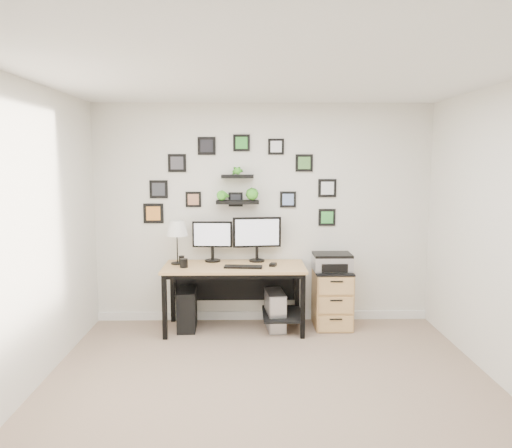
{
  "coord_description": "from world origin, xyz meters",
  "views": [
    {
      "loc": [
        -0.19,
        -3.92,
        1.95
      ],
      "look_at": [
        -0.09,
        1.83,
        1.2
      ],
      "focal_mm": 35.0,
      "sensor_mm": 36.0,
      "label": 1
    }
  ],
  "objects_px": {
    "monitor_left": "(212,238)",
    "mug": "(184,263)",
    "table_lamp": "(177,229)",
    "printer": "(332,262)",
    "pc_tower_black": "(187,309)",
    "file_cabinet": "(332,298)",
    "monitor_right": "(257,235)",
    "pc_tower_grey": "(275,310)",
    "desk": "(238,276)"
  },
  "relations": [
    {
      "from": "desk",
      "to": "mug",
      "type": "distance_m",
      "value": 0.63
    },
    {
      "from": "desk",
      "to": "file_cabinet",
      "type": "xyz_separation_m",
      "value": [
        1.1,
        0.06,
        -0.29
      ]
    },
    {
      "from": "table_lamp",
      "to": "pc_tower_black",
      "type": "xyz_separation_m",
      "value": [
        0.11,
        -0.06,
        -0.92
      ]
    },
    {
      "from": "mug",
      "to": "file_cabinet",
      "type": "distance_m",
      "value": 1.77
    },
    {
      "from": "table_lamp",
      "to": "printer",
      "type": "xyz_separation_m",
      "value": [
        1.79,
        -0.02,
        -0.38
      ]
    },
    {
      "from": "monitor_right",
      "to": "table_lamp",
      "type": "xyz_separation_m",
      "value": [
        -0.92,
        -0.12,
        0.09
      ]
    },
    {
      "from": "desk",
      "to": "pc_tower_grey",
      "type": "height_order",
      "value": "desk"
    },
    {
      "from": "pc_tower_black",
      "to": "file_cabinet",
      "type": "xyz_separation_m",
      "value": [
        1.69,
        0.05,
        0.1
      ]
    },
    {
      "from": "pc_tower_black",
      "to": "pc_tower_grey",
      "type": "relative_size",
      "value": 1.01
    },
    {
      "from": "monitor_right",
      "to": "mug",
      "type": "relative_size",
      "value": 5.68
    },
    {
      "from": "mug",
      "to": "file_cabinet",
      "type": "relative_size",
      "value": 0.15
    },
    {
      "from": "printer",
      "to": "file_cabinet",
      "type": "bearing_deg",
      "value": 19.34
    },
    {
      "from": "desk",
      "to": "pc_tower_grey",
      "type": "bearing_deg",
      "value": -2.81
    },
    {
      "from": "desk",
      "to": "file_cabinet",
      "type": "height_order",
      "value": "desk"
    },
    {
      "from": "desk",
      "to": "table_lamp",
      "type": "bearing_deg",
      "value": 173.78
    },
    {
      "from": "monitor_left",
      "to": "mug",
      "type": "relative_size",
      "value": 4.77
    },
    {
      "from": "monitor_right",
      "to": "pc_tower_black",
      "type": "xyz_separation_m",
      "value": [
        -0.81,
        -0.18,
        -0.83
      ]
    },
    {
      "from": "table_lamp",
      "to": "printer",
      "type": "height_order",
      "value": "table_lamp"
    },
    {
      "from": "table_lamp",
      "to": "pc_tower_grey",
      "type": "distance_m",
      "value": 1.46
    },
    {
      "from": "mug",
      "to": "pc_tower_black",
      "type": "height_order",
      "value": "mug"
    },
    {
      "from": "mug",
      "to": "pc_tower_black",
      "type": "xyz_separation_m",
      "value": [
        0.01,
        0.14,
        -0.57
      ]
    },
    {
      "from": "monitor_left",
      "to": "printer",
      "type": "relative_size",
      "value": 1.1
    },
    {
      "from": "mug",
      "to": "file_cabinet",
      "type": "height_order",
      "value": "mug"
    },
    {
      "from": "table_lamp",
      "to": "mug",
      "type": "height_order",
      "value": "table_lamp"
    },
    {
      "from": "file_cabinet",
      "to": "printer",
      "type": "xyz_separation_m",
      "value": [
        -0.01,
        -0.0,
        0.43
      ]
    },
    {
      "from": "desk",
      "to": "table_lamp",
      "type": "xyz_separation_m",
      "value": [
        -0.69,
        0.08,
        0.52
      ]
    },
    {
      "from": "desk",
      "to": "pc_tower_grey",
      "type": "distance_m",
      "value": 0.59
    },
    {
      "from": "monitor_right",
      "to": "printer",
      "type": "height_order",
      "value": "monitor_right"
    },
    {
      "from": "file_cabinet",
      "to": "printer",
      "type": "relative_size",
      "value": 1.54
    },
    {
      "from": "monitor_right",
      "to": "mug",
      "type": "height_order",
      "value": "monitor_right"
    },
    {
      "from": "desk",
      "to": "mug",
      "type": "bearing_deg",
      "value": -168.22
    },
    {
      "from": "monitor_right",
      "to": "printer",
      "type": "distance_m",
      "value": 0.93
    },
    {
      "from": "table_lamp",
      "to": "pc_tower_grey",
      "type": "xyz_separation_m",
      "value": [
        1.13,
        -0.1,
        -0.93
      ]
    },
    {
      "from": "monitor_right",
      "to": "pc_tower_grey",
      "type": "distance_m",
      "value": 0.89
    },
    {
      "from": "pc_tower_grey",
      "to": "mug",
      "type": "bearing_deg",
      "value": -174.29
    },
    {
      "from": "table_lamp",
      "to": "printer",
      "type": "relative_size",
      "value": 1.15
    },
    {
      "from": "monitor_right",
      "to": "printer",
      "type": "relative_size",
      "value": 1.31
    },
    {
      "from": "printer",
      "to": "table_lamp",
      "type": "bearing_deg",
      "value": 179.35
    },
    {
      "from": "mug",
      "to": "pc_tower_black",
      "type": "bearing_deg",
      "value": 85.81
    },
    {
      "from": "monitor_right",
      "to": "file_cabinet",
      "type": "distance_m",
      "value": 1.15
    },
    {
      "from": "monitor_left",
      "to": "monitor_right",
      "type": "xyz_separation_m",
      "value": [
        0.52,
        -0.0,
        0.03
      ]
    },
    {
      "from": "monitor_right",
      "to": "pc_tower_grey",
      "type": "bearing_deg",
      "value": -45.86
    },
    {
      "from": "monitor_right",
      "to": "pc_tower_black",
      "type": "distance_m",
      "value": 1.18
    },
    {
      "from": "table_lamp",
      "to": "pc_tower_grey",
      "type": "bearing_deg",
      "value": -4.91
    },
    {
      "from": "monitor_left",
      "to": "mug",
      "type": "distance_m",
      "value": 0.49
    },
    {
      "from": "table_lamp",
      "to": "pc_tower_black",
      "type": "relative_size",
      "value": 1.08
    },
    {
      "from": "pc_tower_black",
      "to": "pc_tower_grey",
      "type": "bearing_deg",
      "value": -4.39
    },
    {
      "from": "pc_tower_black",
      "to": "printer",
      "type": "bearing_deg",
      "value": -1.06
    },
    {
      "from": "monitor_left",
      "to": "pc_tower_black",
      "type": "distance_m",
      "value": 0.87
    },
    {
      "from": "table_lamp",
      "to": "file_cabinet",
      "type": "distance_m",
      "value": 1.97
    }
  ]
}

